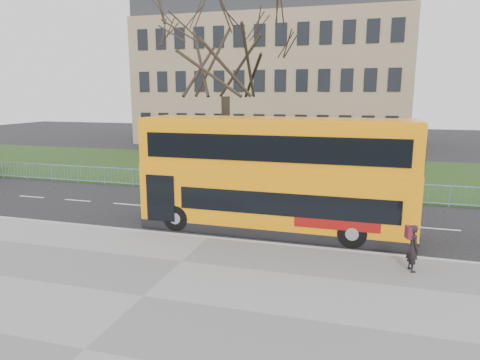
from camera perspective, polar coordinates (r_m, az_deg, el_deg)
name	(u,v)px	position (r m, az deg, el deg)	size (l,w,h in m)	color
ground	(221,228)	(18.37, -2.56, -6.46)	(120.00, 120.00, 0.00)	black
pavement	(143,298)	(12.60, -12.76, -15.10)	(80.00, 10.50, 0.12)	slate
kerb	(208,238)	(16.97, -4.25, -7.76)	(80.00, 0.20, 0.14)	#999A9C
grass_verge	(282,171)	(31.86, 5.67, 1.21)	(80.00, 15.40, 0.08)	#1C3312
guard_railing	(258,185)	(24.37, 2.39, -0.66)	(40.00, 0.12, 1.10)	#70A2C8
bare_tree	(225,80)	(27.95, -1.95, 13.20)	(9.02, 9.02, 12.88)	black
civic_building	(274,83)	(52.67, 4.57, 12.82)	(30.00, 15.00, 14.00)	#90775B
yellow_bus	(275,172)	(17.57, 4.70, 1.03)	(11.05, 2.75, 4.62)	orange
pedestrian	(413,248)	(14.63, 22.07, -8.40)	(0.55, 0.36, 1.51)	black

